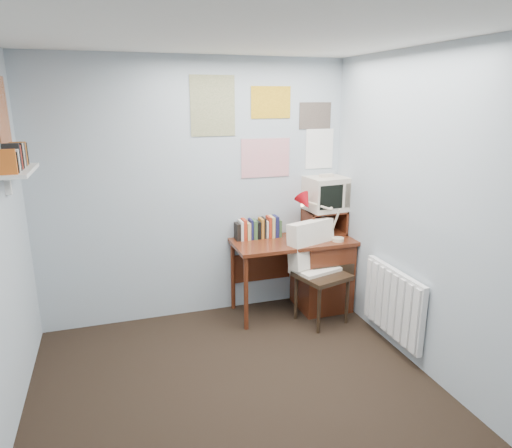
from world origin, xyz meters
The scene contains 13 objects.
ground centered at (0.00, 0.00, 0.00)m, with size 3.50×3.50×0.00m, color black.
back_wall centered at (0.00, 1.75, 1.25)m, with size 3.00×0.02×2.50m, color #A3AFBA.
right_wall centered at (1.50, 0.00, 1.25)m, with size 0.02×3.50×2.50m, color #A3AFBA.
ceiling centered at (0.00, 0.00, 2.50)m, with size 3.00×3.50×0.02m, color white.
desk centered at (1.17, 1.48, 0.41)m, with size 1.20×0.55×0.76m.
desk_chair centered at (1.09, 1.18, 0.48)m, with size 0.49×0.46×0.95m, color black.
desk_lamp centered at (1.31, 1.32, 0.97)m, with size 0.30×0.25×0.42m, color #AB0B15.
tv_riser centered at (1.29, 1.59, 0.89)m, with size 0.40×0.30×0.25m, color #592614.
crt_tv centered at (1.30, 1.61, 1.20)m, with size 0.39×0.36×0.37m, color beige.
book_row centered at (0.66, 1.66, 0.87)m, with size 0.60×0.14×0.22m, color #592614.
radiator centered at (1.46, 0.55, 0.42)m, with size 0.09×0.80×0.60m, color white.
wall_shelf centered at (-1.40, 1.10, 1.62)m, with size 0.20×0.62×0.24m, color white.
posters_back centered at (0.70, 1.74, 1.85)m, with size 1.20×0.01×0.90m, color white.
Camera 1 is at (-0.77, -2.51, 2.13)m, focal length 32.00 mm.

